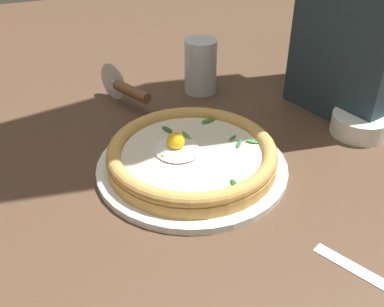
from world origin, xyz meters
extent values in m
cube|color=brown|center=(0.00, 0.00, -0.01)|extent=(2.40, 2.40, 0.03)
cylinder|color=white|center=(0.01, 0.03, 0.01)|extent=(0.32, 0.32, 0.01)
cylinder|color=gold|center=(0.01, 0.03, 0.02)|extent=(0.28, 0.28, 0.02)
torus|color=tan|center=(0.01, 0.03, 0.04)|extent=(0.28, 0.28, 0.02)
cylinder|color=silver|center=(0.01, 0.03, 0.03)|extent=(0.23, 0.23, 0.00)
ellipsoid|color=white|center=(0.00, 0.01, 0.04)|extent=(0.08, 0.07, 0.01)
sphere|color=yellow|center=(-0.01, 0.01, 0.05)|extent=(0.03, 0.03, 0.03)
ellipsoid|color=#367D26|center=(-0.07, 0.10, 0.04)|extent=(0.02, 0.03, 0.01)
ellipsoid|color=#39693F|center=(0.02, 0.11, 0.04)|extent=(0.02, 0.02, 0.01)
ellipsoid|color=#335C30|center=(-0.07, 0.02, 0.04)|extent=(0.03, 0.02, 0.00)
ellipsoid|color=#32812F|center=(0.01, -0.02, 0.04)|extent=(0.02, 0.02, 0.01)
ellipsoid|color=#548E3D|center=(-0.04, 0.04, 0.04)|extent=(0.03, 0.01, 0.01)
ellipsoid|color=#266E20|center=(0.12, 0.06, 0.04)|extent=(0.03, 0.01, 0.01)
ellipsoid|color=#3C8442|center=(0.02, 0.14, 0.04)|extent=(0.02, 0.02, 0.01)
ellipsoid|color=#41863B|center=(0.00, 0.11, 0.04)|extent=(0.02, 0.02, 0.01)
cylinder|color=white|center=(0.02, 0.37, 0.02)|extent=(0.11, 0.11, 0.04)
cylinder|color=silver|center=(-0.30, -0.02, 0.04)|extent=(0.07, 0.04, 0.08)
cylinder|color=silver|center=(-0.29, -0.02, 0.04)|extent=(0.02, 0.02, 0.01)
cylinder|color=brown|center=(-0.24, 0.00, 0.04)|extent=(0.10, 0.06, 0.02)
cube|color=silver|center=(0.30, 0.15, 0.00)|extent=(0.12, 0.07, 0.00)
cylinder|color=silver|center=(-0.26, 0.16, 0.06)|extent=(0.07, 0.07, 0.12)
cylinder|color=#B72F2D|center=(-0.26, 0.16, 0.02)|extent=(0.07, 0.07, 0.05)
camera|label=1|loc=(0.56, -0.18, 0.43)|focal=41.00mm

